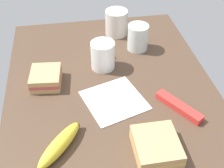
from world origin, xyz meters
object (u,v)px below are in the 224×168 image
coffee_mug_black (103,55)px  glass_of_milk (138,39)px  sandwich_main (46,78)px  paper_napkin (115,100)px  sandwich_side (156,147)px  coffee_mug_milky (116,22)px  banana (60,145)px  snack_bar (179,107)px

coffee_mug_black → glass_of_milk: bearing=122.8°
sandwich_main → paper_napkin: bearing=60.4°
sandwich_side → coffee_mug_milky: bearing=179.7°
coffee_mug_black → glass_of_milk: (-8.89, 13.80, -0.72)cm
coffee_mug_milky → sandwich_main: coffee_mug_milky is taller
coffee_mug_milky → sandwich_side: size_ratio=0.90×
sandwich_main → coffee_mug_milky: bearing=134.0°
glass_of_milk → banana: size_ratio=0.62×
coffee_mug_black → banana: (31.74, -15.24, -2.94)cm
glass_of_milk → snack_bar: bearing=8.1°
sandwich_side → paper_napkin: size_ratio=0.74×
banana → coffee_mug_milky: bearing=155.8°
coffee_mug_black → banana: coffee_mug_black is taller
coffee_mug_milky → snack_bar: (43.48, 10.24, -3.94)cm
banana → snack_bar: size_ratio=0.99×
sandwich_side → snack_bar: size_ratio=0.79×
coffee_mug_black → glass_of_milk: 16.43cm
coffee_mug_milky → snack_bar: size_ratio=0.71×
coffee_mug_milky → sandwich_main: (25.85, -26.77, -2.74)cm
sandwich_main → paper_napkin: 22.74cm
snack_bar → sandwich_side: bearing=-71.5°
coffee_mug_milky → sandwich_main: bearing=-46.0°
coffee_mug_milky → paper_napkin: bearing=-10.8°
sandwich_main → snack_bar: sandwich_main is taller
sandwich_main → glass_of_milk: bearing=114.1°
sandwich_side → snack_bar: sandwich_side is taller
coffee_mug_milky → sandwich_side: coffee_mug_milky is taller
coffee_mug_milky → glass_of_milk: size_ratio=1.15×
coffee_mug_black → paper_napkin: bearing=3.6°
banana → snack_bar: 34.68cm
coffee_mug_milky → paper_napkin: coffee_mug_milky is taller
coffee_mug_milky → sandwich_side: bearing=-0.3°
banana → coffee_mug_black: bearing=154.3°
sandwich_main → coffee_mug_black: bearing=106.7°
coffee_mug_milky → coffee_mug_black: bearing=-21.9°
coffee_mug_black → coffee_mug_milky: (-20.25, 8.12, 0.11)cm
coffee_mug_milky → banana: bearing=-24.2°
glass_of_milk → paper_napkin: size_ratio=0.57×
coffee_mug_milky → sandwich_main: 37.32cm
sandwich_side → snack_bar: 16.94cm
sandwich_side → glass_of_milk: glass_of_milk is taller
sandwich_main → paper_napkin: sandwich_main is taller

